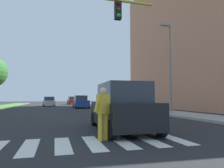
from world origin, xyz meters
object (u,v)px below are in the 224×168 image
at_px(suv_crossing, 122,108).
at_px(sedan_distant, 49,102).
at_px(sedan_midblock, 81,102).
at_px(street_lamp_right, 169,60).
at_px(pedestrian_performer, 103,111).
at_px(sedan_far_horizon, 72,101).

distance_m(suv_crossing, sedan_distant, 29.39).
xyz_separation_m(suv_crossing, sedan_midblock, (0.83, 20.79, -0.12)).
distance_m(sedan_midblock, sedan_distant, 9.51).
distance_m(street_lamp_right, pedestrian_performer, 12.16).
bearing_deg(street_lamp_right, sedan_far_horizon, 99.51).
height_order(pedestrian_performer, sedan_midblock, sedan_midblock).
bearing_deg(sedan_distant, sedan_midblock, -61.69).
bearing_deg(street_lamp_right, sedan_distant, 114.55).
bearing_deg(sedan_far_horizon, sedan_midblock, -90.91).
relative_size(street_lamp_right, sedan_distant, 1.74).
bearing_deg(suv_crossing, pedestrian_performer, -124.34).
bearing_deg(sedan_midblock, suv_crossing, -92.28).
xyz_separation_m(sedan_distant, sedan_far_horizon, (4.80, 9.80, 0.05)).
height_order(street_lamp_right, suv_crossing, street_lamp_right).
relative_size(street_lamp_right, sedan_far_horizon, 1.79).
distance_m(pedestrian_performer, sedan_midblock, 22.66).
distance_m(sedan_midblock, sedan_far_horizon, 18.18).
relative_size(pedestrian_performer, suv_crossing, 0.36).
height_order(suv_crossing, sedan_far_horizon, suv_crossing).
bearing_deg(street_lamp_right, sedan_midblock, 112.16).
bearing_deg(sedan_midblock, sedan_far_horizon, 89.09).
bearing_deg(sedan_far_horizon, suv_crossing, -91.64).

